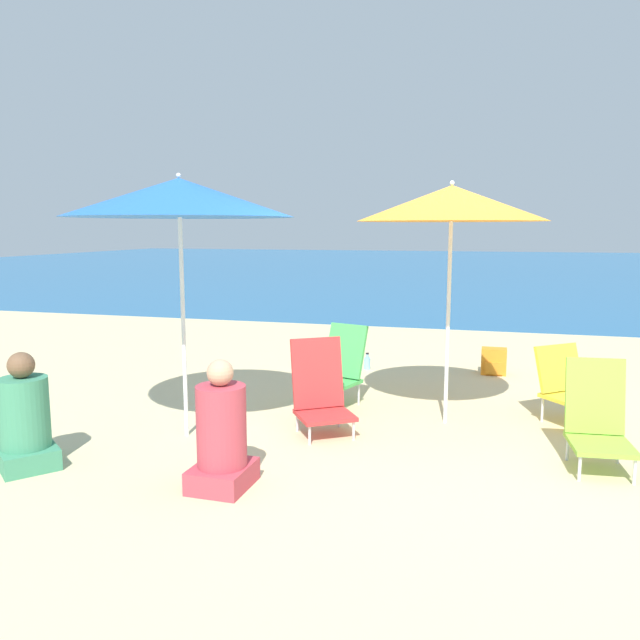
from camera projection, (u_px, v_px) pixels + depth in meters
The scene contains 12 objects.
ground_plane at pixel (456, 442), 5.31m from camera, with size 60.00×60.00×0.00m, color beige.
sea_water at pixel (488, 266), 30.16m from camera, with size 60.00×40.00×0.01m.
beach_umbrella_orange at pixel (452, 204), 5.55m from camera, with size 1.69×1.69×2.22m.
beach_umbrella_blue at pixel (179, 198), 5.18m from camera, with size 1.92×1.92×2.26m.
beach_chair_lime at pixel (597, 419), 4.73m from camera, with size 0.48×0.59×0.81m.
beach_chair_red at pixel (320, 390), 5.54m from camera, with size 0.67×0.69×0.83m.
beach_chair_green at pixel (340, 366), 6.41m from camera, with size 0.59×0.68×0.82m.
beach_chair_yellow at pixel (568, 384), 5.82m from camera, with size 0.73×0.74×0.71m.
person_seated_near at pixel (222, 436), 4.33m from camera, with size 0.39×0.46×0.92m.
person_seated_far at pixel (25, 422), 4.71m from camera, with size 0.61×0.60×0.89m.
backpack_orange at pixel (494, 361), 7.76m from camera, with size 0.30×0.23×0.33m.
water_bottle at pixel (367, 363), 8.04m from camera, with size 0.08×0.08×0.22m.
Camera 1 is at (0.25, -5.23, 1.80)m, focal length 35.00 mm.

